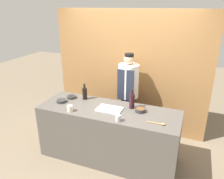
{
  "coord_description": "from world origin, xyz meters",
  "views": [
    {
      "loc": [
        1.18,
        -2.88,
        2.47
      ],
      "look_at": [
        0.0,
        0.15,
        1.19
      ],
      "focal_mm": 35.0,
      "sensor_mm": 36.0,
      "label": 1
    }
  ],
  "objects_px": {
    "wooden_spoon": "(159,123)",
    "chef_center": "(128,94)",
    "cup_cream": "(70,108)",
    "cutting_board": "(110,109)",
    "bottle_wine": "(132,101)",
    "bottle_soy": "(85,93)",
    "sauce_bowl_purple": "(61,101)",
    "cup_steel": "(118,118)",
    "sauce_bowl_green": "(71,97)",
    "sauce_bowl_brown": "(140,110)"
  },
  "relations": [
    {
      "from": "wooden_spoon",
      "to": "chef_center",
      "type": "bearing_deg",
      "value": 128.21
    },
    {
      "from": "cup_cream",
      "to": "cutting_board",
      "type": "bearing_deg",
      "value": 25.95
    },
    {
      "from": "bottle_wine",
      "to": "bottle_soy",
      "type": "height_order",
      "value": "bottle_wine"
    },
    {
      "from": "sauce_bowl_purple",
      "to": "chef_center",
      "type": "relative_size",
      "value": 0.1
    },
    {
      "from": "cup_steel",
      "to": "bottle_wine",
      "type": "bearing_deg",
      "value": 82.7
    },
    {
      "from": "cutting_board",
      "to": "chef_center",
      "type": "distance_m",
      "value": 0.78
    },
    {
      "from": "cutting_board",
      "to": "bottle_soy",
      "type": "distance_m",
      "value": 0.61
    },
    {
      "from": "cup_cream",
      "to": "sauce_bowl_purple",
      "type": "bearing_deg",
      "value": 142.66
    },
    {
      "from": "wooden_spoon",
      "to": "cutting_board",
      "type": "bearing_deg",
      "value": 168.31
    },
    {
      "from": "sauce_bowl_green",
      "to": "cup_steel",
      "type": "distance_m",
      "value": 1.15
    },
    {
      "from": "bottle_wine",
      "to": "sauce_bowl_brown",
      "type": "bearing_deg",
      "value": -25.12
    },
    {
      "from": "sauce_bowl_green",
      "to": "wooden_spoon",
      "type": "height_order",
      "value": "sauce_bowl_green"
    },
    {
      "from": "cup_cream",
      "to": "chef_center",
      "type": "height_order",
      "value": "chef_center"
    },
    {
      "from": "chef_center",
      "to": "sauce_bowl_green",
      "type": "bearing_deg",
      "value": -145.63
    },
    {
      "from": "sauce_bowl_purple",
      "to": "chef_center",
      "type": "bearing_deg",
      "value": 40.62
    },
    {
      "from": "sauce_bowl_green",
      "to": "cup_steel",
      "type": "height_order",
      "value": "cup_steel"
    },
    {
      "from": "cutting_board",
      "to": "sauce_bowl_green",
      "type": "bearing_deg",
      "value": 167.3
    },
    {
      "from": "cutting_board",
      "to": "sauce_bowl_brown",
      "type": "bearing_deg",
      "value": 13.38
    },
    {
      "from": "sauce_bowl_purple",
      "to": "sauce_bowl_brown",
      "type": "bearing_deg",
      "value": 6.01
    },
    {
      "from": "bottle_wine",
      "to": "cup_steel",
      "type": "bearing_deg",
      "value": -97.3
    },
    {
      "from": "bottle_wine",
      "to": "cup_cream",
      "type": "xyz_separation_m",
      "value": [
        -0.86,
        -0.46,
        -0.08
      ]
    },
    {
      "from": "sauce_bowl_green",
      "to": "chef_center",
      "type": "xyz_separation_m",
      "value": [
        0.87,
        0.59,
        -0.04
      ]
    },
    {
      "from": "cup_steel",
      "to": "sauce_bowl_purple",
      "type": "bearing_deg",
      "value": 166.88
    },
    {
      "from": "sauce_bowl_green",
      "to": "chef_center",
      "type": "distance_m",
      "value": 1.05
    },
    {
      "from": "bottle_soy",
      "to": "cup_steel",
      "type": "relative_size",
      "value": 3.01
    },
    {
      "from": "sauce_bowl_purple",
      "to": "cup_cream",
      "type": "height_order",
      "value": "cup_cream"
    },
    {
      "from": "bottle_soy",
      "to": "cup_steel",
      "type": "bearing_deg",
      "value": -32.9
    },
    {
      "from": "sauce_bowl_brown",
      "to": "wooden_spoon",
      "type": "xyz_separation_m",
      "value": [
        0.33,
        -0.28,
        -0.02
      ]
    },
    {
      "from": "sauce_bowl_purple",
      "to": "cutting_board",
      "type": "height_order",
      "value": "sauce_bowl_purple"
    },
    {
      "from": "wooden_spoon",
      "to": "chef_center",
      "type": "xyz_separation_m",
      "value": [
        -0.74,
        0.94,
        -0.03
      ]
    },
    {
      "from": "sauce_bowl_green",
      "to": "bottle_wine",
      "type": "bearing_deg",
      "value": 0.36
    },
    {
      "from": "sauce_bowl_green",
      "to": "cutting_board",
      "type": "distance_m",
      "value": 0.82
    },
    {
      "from": "bottle_wine",
      "to": "cup_steel",
      "type": "height_order",
      "value": "bottle_wine"
    },
    {
      "from": "bottle_soy",
      "to": "cup_cream",
      "type": "relative_size",
      "value": 2.94
    },
    {
      "from": "sauce_bowl_brown",
      "to": "cutting_board",
      "type": "height_order",
      "value": "sauce_bowl_brown"
    },
    {
      "from": "sauce_bowl_brown",
      "to": "bottle_soy",
      "type": "height_order",
      "value": "bottle_soy"
    },
    {
      "from": "sauce_bowl_purple",
      "to": "chef_center",
      "type": "xyz_separation_m",
      "value": [
        0.93,
        0.8,
        -0.04
      ]
    },
    {
      "from": "chef_center",
      "to": "cutting_board",
      "type": "bearing_deg",
      "value": -94.75
    },
    {
      "from": "bottle_wine",
      "to": "bottle_soy",
      "type": "distance_m",
      "value": 0.87
    },
    {
      "from": "bottle_wine",
      "to": "cup_steel",
      "type": "xyz_separation_m",
      "value": [
        -0.06,
        -0.48,
        -0.08
      ]
    },
    {
      "from": "bottle_wine",
      "to": "wooden_spoon",
      "type": "height_order",
      "value": "bottle_wine"
    },
    {
      "from": "cup_cream",
      "to": "wooden_spoon",
      "type": "distance_m",
      "value": 1.36
    },
    {
      "from": "cutting_board",
      "to": "chef_center",
      "type": "xyz_separation_m",
      "value": [
        0.06,
        0.77,
        -0.03
      ]
    },
    {
      "from": "sauce_bowl_brown",
      "to": "bottle_soy",
      "type": "bearing_deg",
      "value": 173.37
    },
    {
      "from": "sauce_bowl_brown",
      "to": "chef_center",
      "type": "xyz_separation_m",
      "value": [
        -0.4,
        0.66,
        -0.05
      ]
    },
    {
      "from": "sauce_bowl_brown",
      "to": "cup_steel",
      "type": "relative_size",
      "value": 1.7
    },
    {
      "from": "sauce_bowl_purple",
      "to": "wooden_spoon",
      "type": "distance_m",
      "value": 1.68
    },
    {
      "from": "wooden_spoon",
      "to": "sauce_bowl_purple",
      "type": "bearing_deg",
      "value": 175.33
    },
    {
      "from": "bottle_soy",
      "to": "chef_center",
      "type": "relative_size",
      "value": 0.17
    },
    {
      "from": "bottle_soy",
      "to": "chef_center",
      "type": "distance_m",
      "value": 0.84
    }
  ]
}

